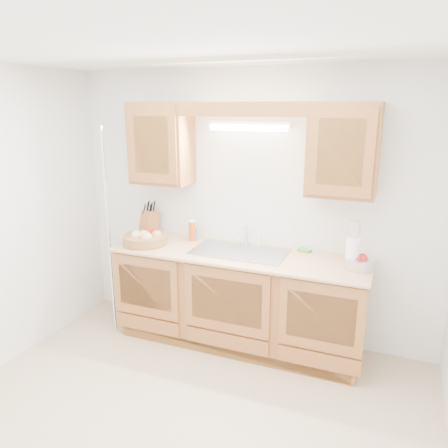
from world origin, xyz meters
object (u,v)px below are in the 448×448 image
at_px(paper_towel, 353,254).
at_px(apple_bowl, 359,262).
at_px(fruit_basket, 145,238).
at_px(knife_block, 149,223).

bearing_deg(paper_towel, apple_bowl, 4.10).
height_order(fruit_basket, knife_block, knife_block).
height_order(fruit_basket, apple_bowl, fruit_basket).
bearing_deg(apple_bowl, knife_block, 174.64).
relative_size(fruit_basket, knife_block, 1.32).
xyz_separation_m(knife_block, paper_towel, (2.01, -0.20, -0.01)).
bearing_deg(apple_bowl, fruit_basket, -177.75).
xyz_separation_m(fruit_basket, paper_towel, (1.89, 0.07, 0.06)).
bearing_deg(fruit_basket, apple_bowl, 2.25).
relative_size(knife_block, apple_bowl, 1.43).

